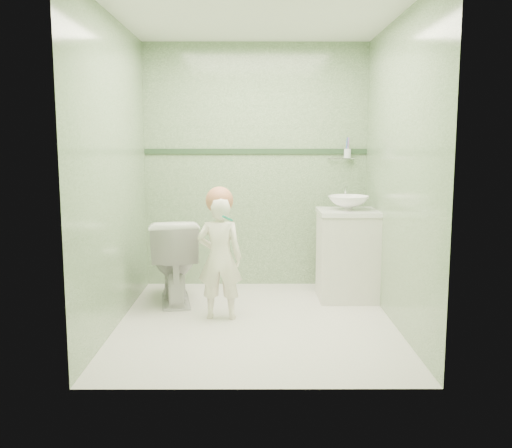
{
  "coord_description": "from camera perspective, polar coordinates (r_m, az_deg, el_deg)",
  "views": [
    {
      "loc": [
        -0.01,
        -4.41,
        1.44
      ],
      "look_at": [
        0.0,
        0.15,
        0.78
      ],
      "focal_mm": 39.79,
      "sensor_mm": 36.0,
      "label": 1
    }
  ],
  "objects": [
    {
      "name": "trim_stripe",
      "position": [
        5.65,
        -0.03,
        7.33
      ],
      "size": [
        2.2,
        0.02,
        0.05
      ],
      "primitive_type": "cube",
      "color": "#2A452A",
      "rests_on": "room_shell"
    },
    {
      "name": "counter",
      "position": [
        5.22,
        9.25,
        1.2
      ],
      "size": [
        0.54,
        0.52,
        0.04
      ],
      "primitive_type": "cube",
      "color": "white",
      "rests_on": "vanity"
    },
    {
      "name": "ground",
      "position": [
        4.64,
        0.01,
        -9.85
      ],
      "size": [
        2.5,
        2.5,
        0.0
      ],
      "primitive_type": "plane",
      "color": "beige",
      "rests_on": "ground"
    },
    {
      "name": "cup_holder",
      "position": [
        5.67,
        9.1,
        7.03
      ],
      "size": [
        0.26,
        0.07,
        0.21
      ],
      "color": "silver",
      "rests_on": "room_shell"
    },
    {
      "name": "faucet",
      "position": [
        5.38,
        8.97,
        3.17
      ],
      "size": [
        0.03,
        0.13,
        0.18
      ],
      "color": "silver",
      "rests_on": "counter"
    },
    {
      "name": "room_shell",
      "position": [
        4.42,
        0.01,
        5.12
      ],
      "size": [
        2.5,
        2.54,
        2.4
      ],
      "color": "gray",
      "rests_on": "ground"
    },
    {
      "name": "toilet",
      "position": [
        5.17,
        -8.25,
        -3.63
      ],
      "size": [
        0.55,
        0.81,
        0.77
      ],
      "primitive_type": "imported",
      "rotation": [
        0.0,
        0.0,
        3.31
      ],
      "color": "white",
      "rests_on": "ground"
    },
    {
      "name": "teal_toothbrush",
      "position": [
        4.44,
        -2.95,
        0.63
      ],
      "size": [
        0.11,
        0.13,
        0.08
      ],
      "color": "#0E8065",
      "rests_on": "toddler"
    },
    {
      "name": "toddler",
      "position": [
        4.63,
        -3.66,
        -3.44
      ],
      "size": [
        0.38,
        0.26,
        1.01
      ],
      "primitive_type": "imported",
      "rotation": [
        0.0,
        0.0,
        3.08
      ],
      "color": "white",
      "rests_on": "ground"
    },
    {
      "name": "vanity",
      "position": [
        5.28,
        9.14,
        -3.22
      ],
      "size": [
        0.52,
        0.5,
        0.8
      ],
      "primitive_type": "cube",
      "color": "silver",
      "rests_on": "ground"
    },
    {
      "name": "hair_cap",
      "position": [
        4.58,
        -3.7,
        2.38
      ],
      "size": [
        0.22,
        0.22,
        0.22
      ],
      "primitive_type": "sphere",
      "color": "#B9704D",
      "rests_on": "toddler"
    },
    {
      "name": "basin",
      "position": [
        5.21,
        9.27,
        2.11
      ],
      "size": [
        0.37,
        0.37,
        0.13
      ],
      "primitive_type": "imported",
      "color": "white",
      "rests_on": "counter"
    }
  ]
}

